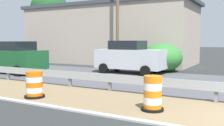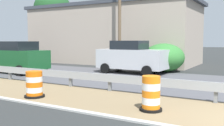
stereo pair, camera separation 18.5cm
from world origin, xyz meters
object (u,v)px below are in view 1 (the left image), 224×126
car_distant_b (15,57)px  utility_pole_near (117,10)px  traffic_barrel_close (34,86)px  car_distant_c (7,54)px  traffic_barrel_nearest (153,95)px  car_distant_a (130,57)px

car_distant_b → utility_pole_near: 7.90m
car_distant_b → utility_pole_near: utility_pole_near is taller
traffic_barrel_close → car_distant_b: bearing=54.1°
traffic_barrel_close → car_distant_b: 7.92m
car_distant_b → car_distant_c: (3.28, 4.85, -0.04)m
traffic_barrel_close → traffic_barrel_nearest: bearing=-84.7°
car_distant_b → traffic_barrel_close: bearing=145.6°
traffic_barrel_nearest → car_distant_c: size_ratio=0.23×
car_distant_a → car_distant_c: size_ratio=0.98×
traffic_barrel_nearest → car_distant_c: 17.39m
traffic_barrel_nearest → utility_pole_near: size_ratio=0.13×
utility_pole_near → car_distant_a: bearing=-136.3°
car_distant_a → utility_pole_near: size_ratio=0.53×
car_distant_b → utility_pole_near: (5.66, -4.42, 3.29)m
traffic_barrel_nearest → car_distant_b: car_distant_b is taller
traffic_barrel_nearest → traffic_barrel_close: size_ratio=1.08×
traffic_barrel_nearest → car_distant_b: 11.63m
traffic_barrel_close → car_distant_c: 13.77m
traffic_barrel_nearest → utility_pole_near: (9.89, 6.41, 3.84)m
car_distant_c → car_distant_a: bearing=0.2°
car_distant_a → car_distant_b: bearing=-149.7°
car_distant_c → traffic_barrel_nearest: bearing=-26.8°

